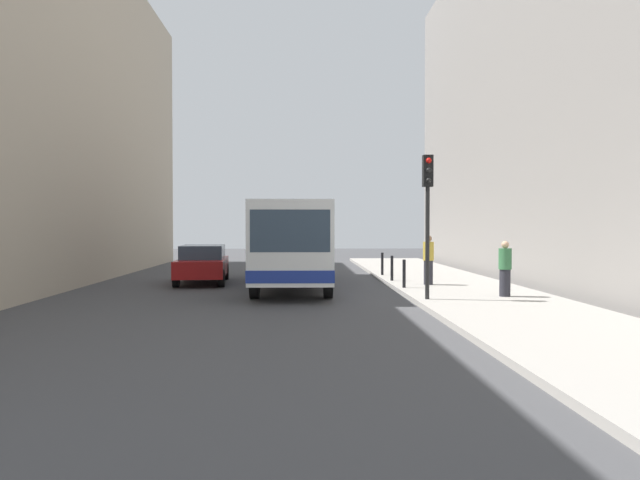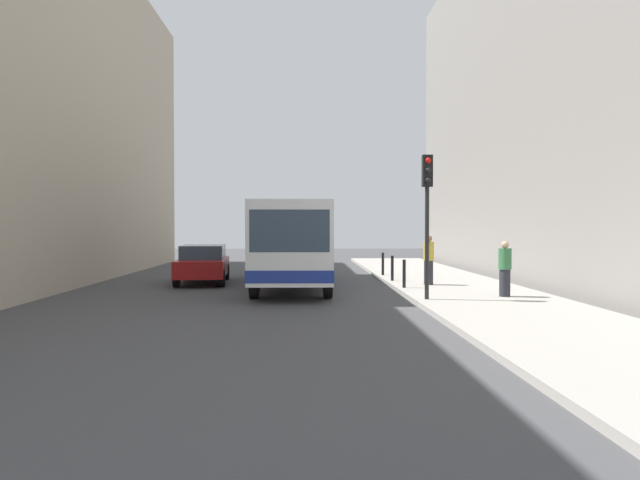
{
  "view_description": "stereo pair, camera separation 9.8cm",
  "coord_description": "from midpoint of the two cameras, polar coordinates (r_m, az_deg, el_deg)",
  "views": [
    {
      "loc": [
        -0.16,
        -18.46,
        2.25
      ],
      "look_at": [
        0.62,
        2.03,
        1.76
      ],
      "focal_mm": 33.93,
      "sensor_mm": 36.0,
      "label": 1
    },
    {
      "loc": [
        -0.06,
        -18.46,
        2.25
      ],
      "look_at": [
        0.62,
        2.03,
        1.76
      ],
      "focal_mm": 33.93,
      "sensor_mm": 36.0,
      "label": 2
    }
  ],
  "objects": [
    {
      "name": "car_beside_bus",
      "position": [
        24.01,
        -10.85,
        -2.15
      ],
      "size": [
        2.1,
        4.51,
        1.48
      ],
      "rotation": [
        0.0,
        0.0,
        3.21
      ],
      "color": "maroon",
      "rests_on": "ground"
    },
    {
      "name": "ground_plane",
      "position": [
        18.6,
        -1.55,
        -5.57
      ],
      "size": [
        80.0,
        80.0,
        0.0
      ],
      "primitive_type": "plane",
      "color": "#424244"
    },
    {
      "name": "sidewalk",
      "position": [
        19.39,
        14.69,
        -5.11
      ],
      "size": [
        4.4,
        40.0,
        0.15
      ],
      "primitive_type": "cube",
      "color": "#9E9991",
      "rests_on": "ground"
    },
    {
      "name": "building_right",
      "position": [
        25.87,
        25.57,
        13.49
      ],
      "size": [
        7.0,
        32.0,
        15.48
      ],
      "primitive_type": "cube",
      "color": "gray",
      "rests_on": "ground"
    },
    {
      "name": "bollard_far",
      "position": [
        25.75,
        6.06,
        -2.25
      ],
      "size": [
        0.11,
        0.11,
        0.95
      ],
      "primitive_type": "cylinder",
      "color": "black",
      "rests_on": "sidewalk"
    },
    {
      "name": "pedestrian_near_signal",
      "position": [
        18.69,
        17.18,
        -2.62
      ],
      "size": [
        0.38,
        0.38,
        1.64
      ],
      "rotation": [
        0.0,
        0.0,
        5.78
      ],
      "color": "#26262D",
      "rests_on": "sidewalk"
    },
    {
      "name": "pedestrian_mid_sidewalk",
      "position": [
        21.76,
        10.34,
        -1.86
      ],
      "size": [
        0.38,
        0.38,
        1.76
      ],
      "rotation": [
        0.0,
        0.0,
        1.15
      ],
      "color": "#26262D",
      "rests_on": "sidewalk"
    },
    {
      "name": "bus",
      "position": [
        22.61,
        -2.36,
        0.05
      ],
      "size": [
        2.65,
        11.05,
        3.0
      ],
      "rotation": [
        0.0,
        0.0,
        3.13
      ],
      "color": "white",
      "rests_on": "ground"
    },
    {
      "name": "traffic_light",
      "position": [
        17.44,
        10.24,
        3.83
      ],
      "size": [
        0.28,
        0.33,
        4.1
      ],
      "color": "black",
      "rests_on": "sidewalk"
    },
    {
      "name": "bollard_mid",
      "position": [
        23.17,
        6.96,
        -2.65
      ],
      "size": [
        0.11,
        0.11,
        0.95
      ],
      "primitive_type": "cylinder",
      "color": "black",
      "rests_on": "sidewalk"
    },
    {
      "name": "bollard_near",
      "position": [
        20.6,
        8.08,
        -3.16
      ],
      "size": [
        0.11,
        0.11,
        0.95
      ],
      "primitive_type": "cylinder",
      "color": "black",
      "rests_on": "sidewalk"
    },
    {
      "name": "car_behind_bus",
      "position": [
        33.55,
        -2.42,
        -1.12
      ],
      "size": [
        1.97,
        4.45,
        1.48
      ],
      "rotation": [
        0.0,
        0.0,
        3.11
      ],
      "color": "silver",
      "rests_on": "ground"
    }
  ]
}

